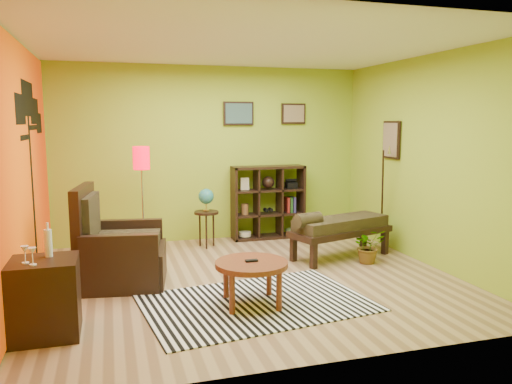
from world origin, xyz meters
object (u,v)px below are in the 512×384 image
object	(u,v)px
globe_table	(206,203)
potted_plant	(368,250)
side_cabinet	(44,298)
armchair	(117,254)
floor_lamp	(142,168)
bench	(339,227)
coffee_table	(252,268)
cube_shelf	(269,202)

from	to	relation	value
globe_table	potted_plant	xyz separation A→B (m)	(1.96, -1.49, -0.50)
side_cabinet	armchair	bearing A→B (deg)	64.10
armchair	side_cabinet	xyz separation A→B (m)	(-0.65, -1.35, -0.00)
floor_lamp	potted_plant	world-z (taller)	floor_lamp
armchair	floor_lamp	bearing A→B (deg)	70.81
floor_lamp	potted_plant	distance (m)	3.34
globe_table	bench	size ratio (longest dim) A/B	0.56
potted_plant	side_cabinet	bearing A→B (deg)	-162.10
bench	armchair	bearing A→B (deg)	-174.74
armchair	floor_lamp	world-z (taller)	floor_lamp
coffee_table	globe_table	distance (m)	2.57
bench	side_cabinet	bearing A→B (deg)	-156.17
floor_lamp	bench	world-z (taller)	floor_lamp
side_cabinet	potted_plant	bearing A→B (deg)	17.90
side_cabinet	floor_lamp	bearing A→B (deg)	67.05
globe_table	bench	distance (m)	2.04
side_cabinet	globe_table	distance (m)	3.43
floor_lamp	potted_plant	xyz separation A→B (m)	(2.93, -1.17, -1.09)
cube_shelf	coffee_table	bearing A→B (deg)	-111.26
globe_table	bench	xyz separation A→B (m)	(1.67, -1.14, -0.24)
floor_lamp	bench	bearing A→B (deg)	-17.44
globe_table	potted_plant	size ratio (longest dim) A/B	1.91
cube_shelf	side_cabinet	bearing A→B (deg)	-135.30
coffee_table	side_cabinet	bearing A→B (deg)	-173.95
armchair	floor_lamp	xyz separation A→B (m)	(0.39, 1.11, 0.92)
coffee_table	cube_shelf	bearing A→B (deg)	68.74
potted_plant	coffee_table	bearing A→B (deg)	-151.49
coffee_table	armchair	xyz separation A→B (m)	(-1.34, 1.13, -0.05)
armchair	side_cabinet	bearing A→B (deg)	-115.90
potted_plant	cube_shelf	bearing A→B (deg)	115.29
potted_plant	floor_lamp	bearing A→B (deg)	158.17
side_cabinet	bench	size ratio (longest dim) A/B	0.63
coffee_table	globe_table	world-z (taller)	globe_table
side_cabinet	globe_table	size ratio (longest dim) A/B	1.13
side_cabinet	potted_plant	world-z (taller)	side_cabinet
armchair	floor_lamp	distance (m)	1.49
side_cabinet	potted_plant	size ratio (longest dim) A/B	2.15
floor_lamp	cube_shelf	bearing A→B (deg)	16.85
side_cabinet	potted_plant	xyz separation A→B (m)	(3.96, 1.28, -0.17)
coffee_table	armchair	bearing A→B (deg)	139.87
side_cabinet	bench	bearing A→B (deg)	23.83
globe_table	cube_shelf	xyz separation A→B (m)	(1.11, 0.32, -0.09)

